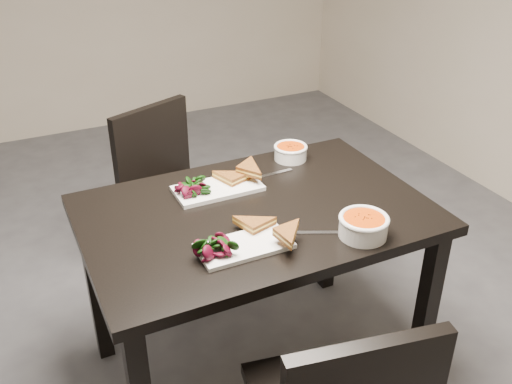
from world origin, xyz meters
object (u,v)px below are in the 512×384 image
Objects in this scene: table at (256,233)px; plate_far at (218,188)px; chair_far at (170,185)px; soup_bowl_far at (291,151)px; soup_bowl_near at (363,225)px; plate_near at (244,246)px.

plate_far is (-0.07, 0.19, 0.11)m from table.
soup_bowl_far is (0.38, -0.47, 0.30)m from chair_far.
soup_bowl_far is (0.06, 0.60, -0.01)m from soup_bowl_near.
soup_bowl_far is at bearing 48.94° from plate_near.
soup_bowl_near reaches higher than soup_bowl_far.
table is at bearing -134.78° from soup_bowl_far.
plate_near is at bearing -124.37° from table.
chair_far is 1.16m from soup_bowl_near.
chair_far reaches higher than plate_near.
chair_far is 2.66× the size of plate_far.
soup_bowl_far is (0.44, 0.50, 0.03)m from plate_near.
table is 1.41× the size of chair_far.
chair_far is at bearing 95.95° from table.
soup_bowl_near is at bearing -95.70° from chair_far.
table is at bearing 55.63° from plate_near.
soup_bowl_far is (0.30, 0.30, 0.13)m from table.
chair_far reaches higher than table.
chair_far is at bearing 128.87° from soup_bowl_far.
table is at bearing -69.92° from plate_far.
soup_bowl_near reaches higher than plate_near.
soup_bowl_near is 1.19× the size of soup_bowl_far.
soup_bowl_far reaches higher than plate_far.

